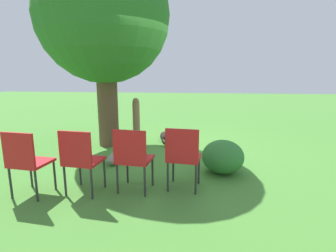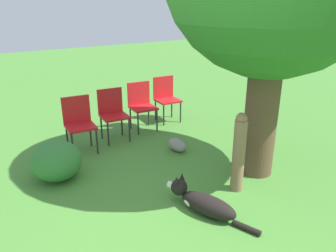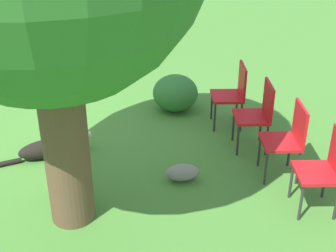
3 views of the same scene
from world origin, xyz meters
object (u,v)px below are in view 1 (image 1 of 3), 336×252
oak_tree (104,18)px  dog (167,138)px  red_chair_2 (81,158)px  red_chair_0 (183,154)px  fence_post (136,121)px  red_chair_3 (26,159)px  red_chair_1 (133,156)px

oak_tree → dog: 2.86m
red_chair_2 → red_chair_0: bearing=-71.3°
red_chair_0 → red_chair_2: 1.35m
oak_tree → fence_post: oak_tree is taller
oak_tree → red_chair_3: (-2.54, 0.22, -2.17)m
dog → fence_post: size_ratio=1.12×
oak_tree → red_chair_0: bearing=-140.4°
dog → fence_post: 0.79m
red_chair_0 → red_chair_1: size_ratio=1.00×
fence_post → red_chair_3: 2.84m
red_chair_1 → red_chair_3: same height
dog → fence_post: (-0.11, 0.68, 0.40)m
red_chair_3 → oak_tree: bearing=1.7°
dog → red_chair_2: (-2.69, 0.82, 0.39)m
oak_tree → dog: size_ratio=3.49×
oak_tree → red_chair_1: bearing=-154.1°
red_chair_3 → dog: bearing=-20.9°
dog → red_chair_3: size_ratio=1.32×
fence_post → red_chair_2: size_ratio=1.17×
red_chair_0 → red_chair_2: (-0.28, 1.32, 0.00)m
oak_tree → red_chair_1: (-2.26, -1.10, -2.17)m
red_chair_2 → red_chair_1: bearing=-71.3°
fence_post → oak_tree: bearing=107.2°
red_chair_1 → red_chair_3: size_ratio=1.00×
dog → red_chair_2: 2.84m
oak_tree → red_chair_3: bearing=175.0°
oak_tree → red_chair_2: bearing=-169.7°
red_chair_2 → dog: bearing=-10.3°
fence_post → red_chair_3: size_ratio=1.17×
oak_tree → red_chair_1: 3.32m
red_chair_0 → red_chair_1: 0.67m
red_chair_0 → red_chair_2: same height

